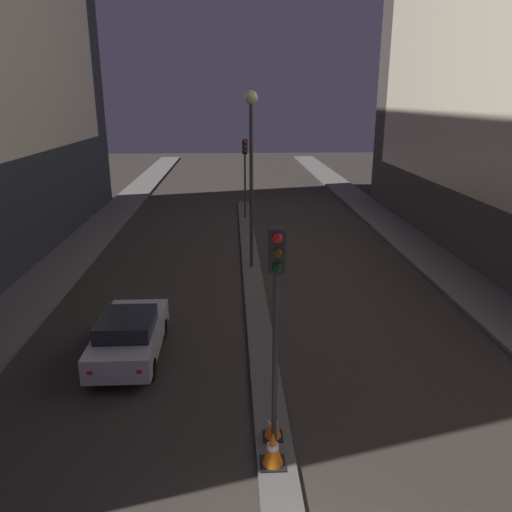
{
  "coord_description": "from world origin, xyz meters",
  "views": [
    {
      "loc": [
        -0.86,
        -5.83,
        7.38
      ],
      "look_at": [
        0.17,
        14.89,
        0.81
      ],
      "focal_mm": 35.0,
      "sensor_mm": 36.0,
      "label": 1
    }
  ],
  "objects_px": {
    "traffic_light_mid": "(245,161)",
    "car_left_lane": "(129,335)",
    "traffic_light_near": "(276,292)",
    "traffic_cone_near": "(273,449)",
    "traffic_cone_far": "(273,425)",
    "street_lamp": "(251,145)"
  },
  "relations": [
    {
      "from": "traffic_light_near",
      "to": "traffic_light_mid",
      "type": "distance_m",
      "value": 22.0
    },
    {
      "from": "street_lamp",
      "to": "traffic_cone_far",
      "type": "distance_m",
      "value": 13.02
    },
    {
      "from": "traffic_light_mid",
      "to": "car_left_lane",
      "type": "bearing_deg",
      "value": -102.39
    },
    {
      "from": "traffic_cone_near",
      "to": "car_left_lane",
      "type": "height_order",
      "value": "car_left_lane"
    },
    {
      "from": "traffic_light_near",
      "to": "traffic_cone_far",
      "type": "height_order",
      "value": "traffic_light_near"
    },
    {
      "from": "traffic_light_near",
      "to": "traffic_cone_near",
      "type": "bearing_deg",
      "value": -97.35
    },
    {
      "from": "traffic_light_near",
      "to": "traffic_cone_near",
      "type": "xyz_separation_m",
      "value": [
        -0.09,
        -0.69,
        -3.19
      ]
    },
    {
      "from": "traffic_cone_far",
      "to": "car_left_lane",
      "type": "distance_m",
      "value": 5.57
    },
    {
      "from": "traffic_cone_far",
      "to": "car_left_lane",
      "type": "height_order",
      "value": "car_left_lane"
    },
    {
      "from": "traffic_cone_near",
      "to": "traffic_cone_far",
      "type": "height_order",
      "value": "traffic_cone_near"
    },
    {
      "from": "traffic_cone_near",
      "to": "car_left_lane",
      "type": "distance_m",
      "value": 6.18
    },
    {
      "from": "street_lamp",
      "to": "car_left_lane",
      "type": "relative_size",
      "value": 1.84
    },
    {
      "from": "traffic_light_near",
      "to": "traffic_light_mid",
      "type": "xyz_separation_m",
      "value": [
        0.0,
        22.0,
        0.0
      ]
    },
    {
      "from": "traffic_light_mid",
      "to": "traffic_cone_far",
      "type": "xyz_separation_m",
      "value": [
        -0.01,
        -21.81,
        -3.25
      ]
    },
    {
      "from": "traffic_light_near",
      "to": "street_lamp",
      "type": "bearing_deg",
      "value": 90.0
    },
    {
      "from": "car_left_lane",
      "to": "traffic_cone_far",
      "type": "bearing_deg",
      "value": -45.42
    },
    {
      "from": "traffic_light_near",
      "to": "traffic_cone_far",
      "type": "bearing_deg",
      "value": 94.52
    },
    {
      "from": "traffic_light_near",
      "to": "traffic_cone_far",
      "type": "xyz_separation_m",
      "value": [
        -0.01,
        0.19,
        -3.25
      ]
    },
    {
      "from": "traffic_cone_far",
      "to": "car_left_lane",
      "type": "relative_size",
      "value": 0.16
    },
    {
      "from": "traffic_light_mid",
      "to": "street_lamp",
      "type": "distance_m",
      "value": 9.97
    },
    {
      "from": "traffic_cone_near",
      "to": "traffic_light_mid",
      "type": "bearing_deg",
      "value": 89.78
    },
    {
      "from": "traffic_light_mid",
      "to": "traffic_cone_far",
      "type": "height_order",
      "value": "traffic_light_mid"
    }
  ]
}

